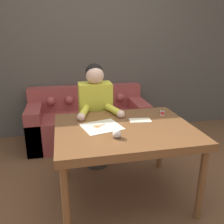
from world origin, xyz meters
TOP-DOWN VIEW (x-y plane):
  - ground_plane at (0.00, 0.00)m, footprint 16.00×16.00m
  - wall_back at (0.00, 1.77)m, footprint 8.00×0.06m
  - dining_table at (0.01, 0.02)m, footprint 1.24×0.97m
  - couch at (-0.17, 1.38)m, footprint 1.68×0.77m
  - person at (-0.16, 0.65)m, footprint 0.48×0.58m
  - pattern_paper_main at (-0.19, 0.06)m, footprint 0.40×0.37m
  - pattern_paper_offcut at (0.20, 0.14)m, footprint 0.22×0.15m
  - scissors at (-0.19, 0.09)m, footprint 0.22×0.14m
  - thread_spool at (0.48, 0.25)m, footprint 0.04×0.04m
  - pin_cushion at (-0.11, -0.20)m, footprint 0.07×0.07m

SIDE VIEW (x-z plane):
  - ground_plane at x=0.00m, z-range 0.00..0.00m
  - couch at x=-0.17m, z-range -0.10..0.69m
  - person at x=-0.16m, z-range 0.00..1.23m
  - dining_table at x=0.01m, z-range 0.30..1.04m
  - pattern_paper_main at x=-0.19m, z-range 0.74..0.74m
  - pattern_paper_offcut at x=0.20m, z-range 0.74..0.74m
  - scissors at x=-0.19m, z-range 0.74..0.75m
  - thread_spool at x=0.48m, z-range 0.74..0.78m
  - pin_cushion at x=-0.11m, z-range 0.74..0.81m
  - wall_back at x=0.00m, z-range 0.00..2.60m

